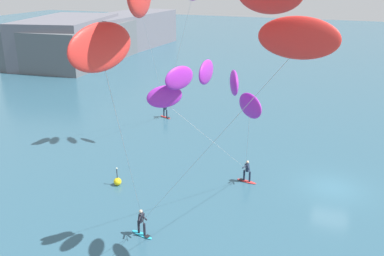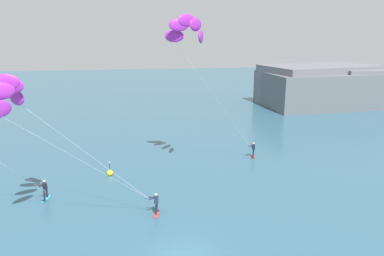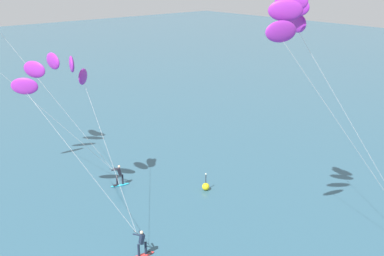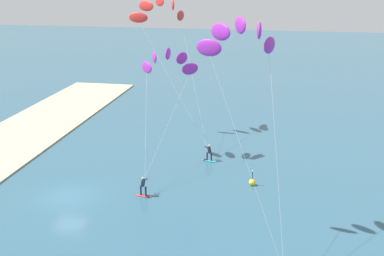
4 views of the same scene
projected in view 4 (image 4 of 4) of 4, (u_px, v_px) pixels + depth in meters
ground_plane at (68, 197)px, 40.71m from camera, size 240.00×240.00×0.00m
kitesurfer_nearshore at (167, 66)px, 46.65m from camera, size 10.71×5.67×10.65m
kitesurfer_mid_water at (161, 13)px, 53.55m from camera, size 11.84×10.70×14.89m
kitesurfer_far_out at (242, 45)px, 31.93m from camera, size 10.08×7.32×14.75m
marker_buoy at (252, 182)px, 42.79m from camera, size 0.56×0.56×1.38m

